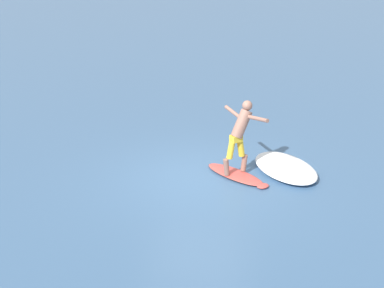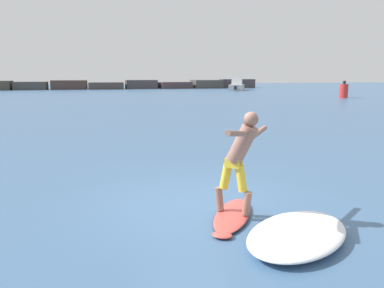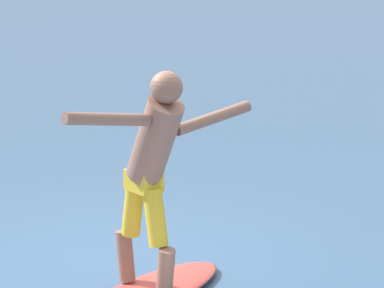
{
  "view_description": "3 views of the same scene",
  "coord_description": "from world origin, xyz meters",
  "px_view_note": "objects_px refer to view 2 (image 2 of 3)",
  "views": [
    {
      "loc": [
        -11.33,
        -2.95,
        5.43
      ],
      "look_at": [
        0.52,
        0.35,
        0.65
      ],
      "focal_mm": 50.0,
      "sensor_mm": 36.0,
      "label": 1
    },
    {
      "loc": [
        -2.0,
        -6.58,
        2.45
      ],
      "look_at": [
        0.11,
        1.08,
        0.98
      ],
      "focal_mm": 35.0,
      "sensor_mm": 36.0,
      "label": 2
    },
    {
      "loc": [
        1.38,
        -7.42,
        2.88
      ],
      "look_at": [
        0.63,
        -0.04,
        1.09
      ],
      "focal_mm": 85.0,
      "sensor_mm": 36.0,
      "label": 3
    }
  ],
  "objects_px": {
    "fishing_boat_near_jetty": "(237,86)",
    "channel_marker_buoy": "(344,91)",
    "surfer": "(241,154)",
    "surfboard": "(232,215)"
  },
  "relations": [
    {
      "from": "surfer",
      "to": "surfboard",
      "type": "bearing_deg",
      "value": 151.48
    },
    {
      "from": "surfer",
      "to": "fishing_boat_near_jetty",
      "type": "bearing_deg",
      "value": 67.91
    },
    {
      "from": "fishing_boat_near_jetty",
      "to": "channel_marker_buoy",
      "type": "bearing_deg",
      "value": -81.5
    },
    {
      "from": "surfboard",
      "to": "channel_marker_buoy",
      "type": "height_order",
      "value": "channel_marker_buoy"
    },
    {
      "from": "surfer",
      "to": "channel_marker_buoy",
      "type": "height_order",
      "value": "surfer"
    },
    {
      "from": "fishing_boat_near_jetty",
      "to": "surfer",
      "type": "bearing_deg",
      "value": -112.09
    },
    {
      "from": "surfer",
      "to": "fishing_boat_near_jetty",
      "type": "xyz_separation_m",
      "value": [
        20.97,
        51.66,
        -0.5
      ]
    },
    {
      "from": "fishing_boat_near_jetty",
      "to": "channel_marker_buoy",
      "type": "xyz_separation_m",
      "value": [
        3.34,
        -22.34,
        0.12
      ]
    },
    {
      "from": "channel_marker_buoy",
      "to": "surfer",
      "type": "bearing_deg",
      "value": -129.66
    },
    {
      "from": "fishing_boat_near_jetty",
      "to": "channel_marker_buoy",
      "type": "distance_m",
      "value": 22.59
    }
  ]
}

